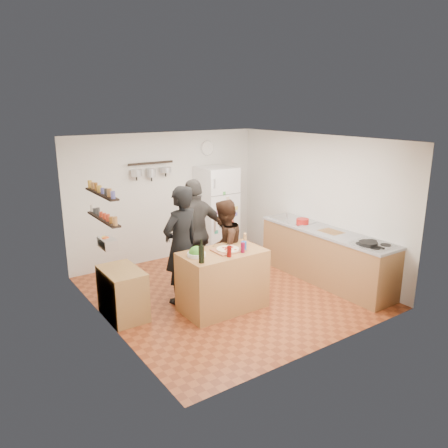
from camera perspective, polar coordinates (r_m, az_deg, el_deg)
room_shell at (r=7.22m, az=-1.29°, el=1.27°), size 4.20×4.20×4.20m
prep_island at (r=6.61m, az=-0.18°, el=-7.35°), size 1.25×0.72×0.91m
pizza_board at (r=6.48m, az=0.50°, el=-3.46°), size 0.42×0.34×0.02m
pizza at (r=6.47m, az=0.50°, el=-3.30°), size 0.34×0.34×0.02m
salad_bowl at (r=6.27m, az=-3.62°, el=-3.98°), size 0.26×0.26×0.05m
wine_bottle at (r=5.98m, az=-2.96°, el=-3.97°), size 0.08×0.08×0.24m
wine_glass_near at (r=6.21m, az=0.68°, el=-3.60°), size 0.07×0.07×0.16m
wine_glass_far at (r=6.40m, az=2.46°, el=-3.11°), size 0.06×0.06×0.15m
pepper_mill at (r=6.72m, az=2.75°, el=-2.15°), size 0.05×0.05×0.16m
salt_canister at (r=6.50m, az=2.60°, el=-2.86°), size 0.08×0.08×0.13m
person_left at (r=6.73m, az=-5.62°, el=-2.76°), size 0.76×0.59×1.85m
person_center at (r=7.02m, az=-0.02°, el=-3.12°), size 0.94×0.86×1.57m
person_back at (r=7.34m, az=-3.73°, el=-1.21°), size 1.10×0.52×1.84m
counter_run at (r=7.83m, az=13.09°, el=-4.11°), size 0.63×2.63×0.90m
stove_top at (r=7.13m, az=18.91°, el=-2.63°), size 0.60×0.62×0.02m
skillet at (r=7.05m, az=18.31°, el=-2.44°), size 0.29×0.29×0.06m
sink at (r=8.26m, az=8.97°, el=0.51°), size 0.50×0.80×0.03m
cutting_board at (r=7.64m, az=13.80°, el=-1.04°), size 0.30×0.40×0.02m
red_bowl at (r=8.01m, az=10.22°, el=0.35°), size 0.23×0.23×0.09m
fridge at (r=8.91m, az=-0.97°, el=1.70°), size 0.70×0.68×1.80m
wall_clock at (r=8.98m, az=-2.19°, el=9.89°), size 0.30×0.03×0.30m
spice_shelf_lower at (r=6.17m, az=-15.49°, el=0.63°), size 0.12×1.00×0.02m
spice_shelf_upper at (r=6.09m, az=-15.72°, el=3.82°), size 0.12×1.00×0.02m
produce_basket at (r=6.28m, az=-15.00°, el=-2.42°), size 0.18×0.35×0.14m
side_table at (r=6.57m, az=-13.09°, el=-8.80°), size 0.50×0.80×0.73m
pot_rack at (r=8.31m, az=-9.54°, el=7.85°), size 0.90×0.04×0.04m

